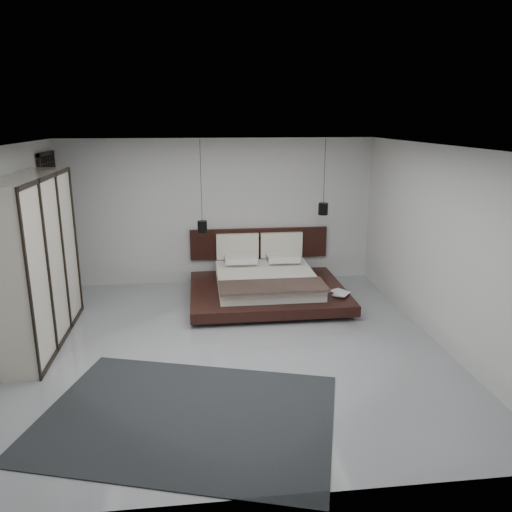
{
  "coord_description": "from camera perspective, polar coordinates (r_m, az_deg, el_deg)",
  "views": [
    {
      "loc": [
        -0.4,
        -6.54,
        3.15
      ],
      "look_at": [
        0.51,
        1.2,
        0.99
      ],
      "focal_mm": 35.0,
      "sensor_mm": 36.0,
      "label": 1
    }
  ],
  "objects": [
    {
      "name": "rug",
      "position": [
        5.78,
        -7.85,
        -17.66
      ],
      "size": [
        3.67,
        3.07,
        0.01
      ],
      "primitive_type": "cube",
      "rotation": [
        0.0,
        0.0,
        -0.29
      ],
      "color": "black",
      "rests_on": "floor"
    },
    {
      "name": "ceiling",
      "position": [
        6.57,
        -3.29,
        12.38
      ],
      "size": [
        6.0,
        6.0,
        0.0
      ],
      "primitive_type": "plane",
      "rotation": [
        3.14,
        0.0,
        0.0
      ],
      "color": "white",
      "rests_on": "wall_back"
    },
    {
      "name": "pendant_left",
      "position": [
        9.07,
        -6.16,
        3.42
      ],
      "size": [
        0.17,
        0.17,
        1.64
      ],
      "color": "black",
      "rests_on": "ceiling"
    },
    {
      "name": "book_upper",
      "position": [
        8.6,
        9.04,
        -4.16
      ],
      "size": [
        0.36,
        0.38,
        0.02
      ],
      "primitive_type": "imported",
      "rotation": [
        0.0,
        0.0,
        -0.65
      ],
      "color": "#99724C",
      "rests_on": "book_lower"
    },
    {
      "name": "wardrobe",
      "position": [
        7.67,
        -23.91,
        -0.6
      ],
      "size": [
        0.58,
        2.46,
        2.41
      ],
      "color": "beige",
      "rests_on": "floor"
    },
    {
      "name": "lattice_screen",
      "position": [
        9.53,
        -22.13,
        3.12
      ],
      "size": [
        0.05,
        0.9,
        2.6
      ],
      "primitive_type": "cube",
      "color": "black",
      "rests_on": "floor"
    },
    {
      "name": "bed",
      "position": [
        9.01,
        1.16,
        -3.1
      ],
      "size": [
        2.71,
        2.36,
        1.06
      ],
      "color": "black",
      "rests_on": "floor"
    },
    {
      "name": "wall_back",
      "position": [
        9.71,
        -4.27,
        5.04
      ],
      "size": [
        6.0,
        0.0,
        6.0
      ],
      "primitive_type": "plane",
      "rotation": [
        1.57,
        0.0,
        0.0
      ],
      "color": "#BDBDBA",
      "rests_on": "floor"
    },
    {
      "name": "book_lower",
      "position": [
        8.64,
        9.11,
        -4.25
      ],
      "size": [
        0.35,
        0.38,
        0.03
      ],
      "primitive_type": "imported",
      "rotation": [
        0.0,
        0.0,
        0.57
      ],
      "color": "#99724C",
      "rests_on": "bed"
    },
    {
      "name": "wall_right",
      "position": [
        7.58,
        20.15,
        1.15
      ],
      "size": [
        0.0,
        6.0,
        6.0
      ],
      "primitive_type": "plane",
      "rotation": [
        1.57,
        0.0,
        -1.57
      ],
      "color": "#BDBDBA",
      "rests_on": "floor"
    },
    {
      "name": "wall_front",
      "position": [
        3.97,
        -0.24,
        -10.68
      ],
      "size": [
        6.0,
        0.0,
        6.0
      ],
      "primitive_type": "plane",
      "rotation": [
        -1.57,
        0.0,
        0.0
      ],
      "color": "#BDBDBA",
      "rests_on": "floor"
    },
    {
      "name": "floor",
      "position": [
        7.28,
        -2.95,
        -10.22
      ],
      "size": [
        6.0,
        6.0,
        0.0
      ],
      "primitive_type": "plane",
      "color": "gray",
      "rests_on": "ground"
    },
    {
      "name": "pendant_right",
      "position": [
        9.31,
        7.68,
        5.39
      ],
      "size": [
        0.18,
        0.18,
        1.37
      ],
      "color": "black",
      "rests_on": "ceiling"
    }
  ]
}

